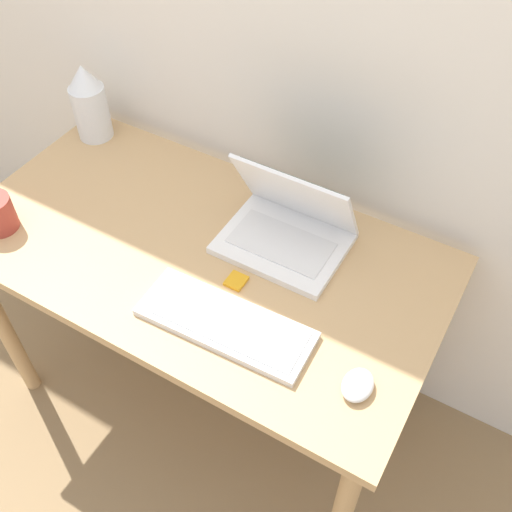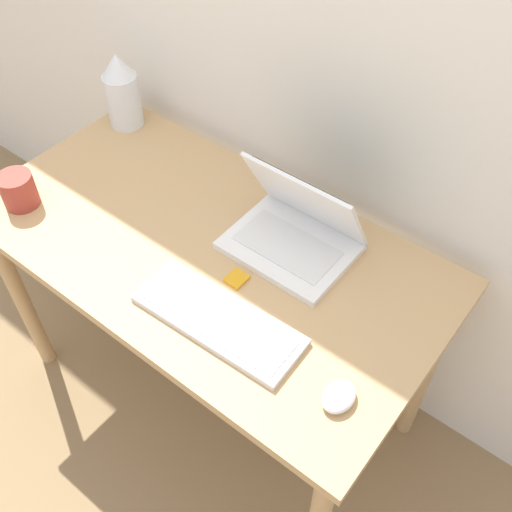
% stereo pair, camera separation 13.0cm
% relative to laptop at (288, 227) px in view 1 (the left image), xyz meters
% --- Properties ---
extents(ground_plane, '(12.00, 12.00, 0.00)m').
position_rel_laptop_xyz_m(ground_plane, '(-0.18, -0.48, -0.81)').
color(ground_plane, '#8C704C').
extents(wall_back, '(6.00, 0.05, 2.50)m').
position_rel_laptop_xyz_m(wall_back, '(-0.18, 0.26, 0.44)').
color(wall_back, white).
rests_on(wall_back, ground_plane).
extents(desk, '(1.28, 0.68, 0.76)m').
position_rel_laptop_xyz_m(desk, '(-0.18, -0.14, -0.15)').
color(desk, tan).
rests_on(desk, ground_plane).
extents(laptop, '(0.32, 0.25, 0.24)m').
position_rel_laptop_xyz_m(laptop, '(0.00, 0.00, 0.00)').
color(laptop, white).
rests_on(laptop, desk).
extents(keyboard, '(0.42, 0.17, 0.02)m').
position_rel_laptop_xyz_m(keyboard, '(0.01, -0.31, -0.04)').
color(keyboard, silver).
rests_on(keyboard, desk).
extents(mouse, '(0.07, 0.09, 0.03)m').
position_rel_laptop_xyz_m(mouse, '(0.34, -0.31, -0.04)').
color(mouse, silver).
rests_on(mouse, desk).
extents(vase, '(0.11, 0.11, 0.24)m').
position_rel_laptop_xyz_m(vase, '(-0.73, 0.10, 0.07)').
color(vase, white).
rests_on(vase, desk).
extents(mp3_player, '(0.05, 0.05, 0.01)m').
position_rel_laptop_xyz_m(mp3_player, '(-0.04, -0.19, -0.05)').
color(mp3_player, orange).
rests_on(mp3_player, desk).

